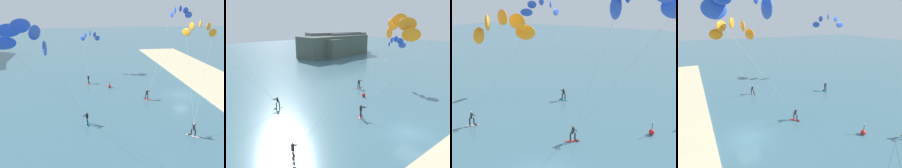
{
  "view_description": "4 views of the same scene",
  "coord_description": "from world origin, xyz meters",
  "views": [
    {
      "loc": [
        -32.7,
        16.66,
        14.42
      ],
      "look_at": [
        -2.88,
        12.36,
        3.68
      ],
      "focal_mm": 35.81,
      "sensor_mm": 36.0,
      "label": 1
    },
    {
      "loc": [
        -20.24,
        -11.34,
        11.8
      ],
      "look_at": [
        -1.42,
        10.09,
        3.72
      ],
      "focal_mm": 35.62,
      "sensor_mm": 36.0,
      "label": 2
    },
    {
      "loc": [
        10.55,
        -15.22,
        13.01
      ],
      "look_at": [
        -3.03,
        8.7,
        4.84
      ],
      "focal_mm": 45.19,
      "sensor_mm": 36.0,
      "label": 3
    },
    {
      "loc": [
        17.63,
        -3.94,
        12.11
      ],
      "look_at": [
        -4.94,
        7.82,
        3.44
      ],
      "focal_mm": 29.92,
      "sensor_mm": 36.0,
      "label": 4
    }
  ],
  "objects": [
    {
      "name": "kitesurfer_mid_water",
      "position": [
        6.76,
        -1.06,
        12.54
      ],
      "size": [
        10.44,
        10.24,
        14.27
      ],
      "color": "red",
      "rests_on": "ground"
    },
    {
      "name": "ground_plane",
      "position": [
        0.0,
        0.0,
        0.0
      ],
      "size": [
        240.0,
        240.0,
        0.0
      ],
      "primitive_type": "plane",
      "color": "#426B7A"
    },
    {
      "name": "kitesurfer_nearshore",
      "position": [
        -3.46,
        0.25,
        10.8
      ],
      "size": [
        10.95,
        7.17,
        12.44
      ],
      "color": "white",
      "rests_on": "ground"
    },
    {
      "name": "kitesurfer_downwind",
      "position": [
        -13.78,
        21.01,
        11.67
      ],
      "size": [
        9.89,
        8.11,
        13.41
      ],
      "color": "#23ADD1",
      "rests_on": "ground"
    },
    {
      "name": "kitesurfer_far_out",
      "position": [
        16.97,
        14.4,
        7.55
      ],
      "size": [
        10.76,
        4.47,
        9.01
      ],
      "color": "red",
      "rests_on": "ground"
    },
    {
      "name": "marker_buoy",
      "position": [
        5.49,
        11.63,
        0.3
      ],
      "size": [
        0.56,
        0.56,
        1.38
      ],
      "color": "red",
      "rests_on": "ground"
    }
  ]
}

